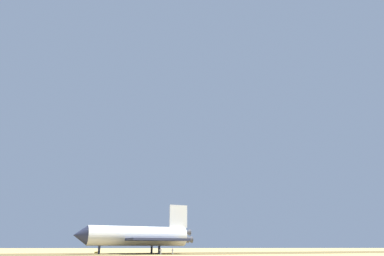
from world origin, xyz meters
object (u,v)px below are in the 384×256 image
(space_shuttle, at_px, (136,236))
(ground_support_crate, at_px, (97,253))
(ground_crew_mid_fuselage, at_px, (161,251))
(ground_crew_near_nose, at_px, (173,251))

(space_shuttle, distance_m, ground_support_crate, 17.03)
(space_shuttle, height_order, ground_support_crate, space_shuttle)
(space_shuttle, bearing_deg, ground_crew_mid_fuselage, 101.63)
(ground_crew_near_nose, xyz_separation_m, ground_crew_mid_fuselage, (3.50, 0.70, 0.00))
(ground_crew_near_nose, distance_m, ground_support_crate, 32.19)
(ground_crew_near_nose, xyz_separation_m, ground_support_crate, (22.78, -22.74, -0.66))
(space_shuttle, xyz_separation_m, ground_crew_mid_fuselage, (-6.59, 13.28, -4.41))
(ground_support_crate, bearing_deg, space_shuttle, 141.29)
(ground_crew_near_nose, distance_m, ground_crew_mid_fuselage, 3.57)
(ground_crew_near_nose, bearing_deg, ground_support_crate, -99.48)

